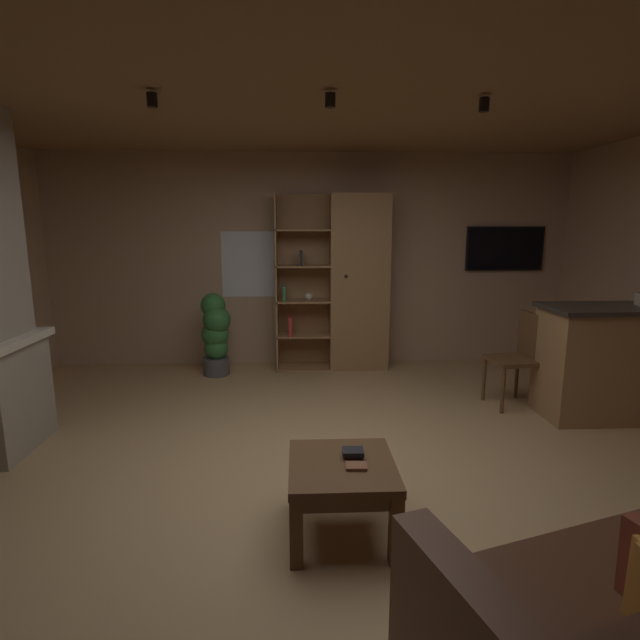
% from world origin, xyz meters
% --- Properties ---
extents(floor, '(6.48, 5.94, 0.02)m').
position_xyz_m(floor, '(0.00, 0.00, -0.01)').
color(floor, tan).
rests_on(floor, ground).
extents(wall_back, '(6.60, 0.06, 2.62)m').
position_xyz_m(wall_back, '(0.00, 3.00, 1.31)').
color(wall_back, tan).
rests_on(wall_back, ground).
extents(ceiling, '(6.48, 5.94, 0.02)m').
position_xyz_m(ceiling, '(0.00, 0.00, 2.63)').
color(ceiling, '#8E6B47').
extents(window_pane_back, '(0.66, 0.01, 0.81)m').
position_xyz_m(window_pane_back, '(-0.78, 2.96, 1.27)').
color(window_pane_back, white).
extents(bookshelf_cabinet, '(1.36, 0.41, 2.12)m').
position_xyz_m(bookshelf_cabinet, '(0.49, 2.73, 1.05)').
color(bookshelf_cabinet, '#997047').
rests_on(bookshelf_cabinet, ground).
extents(kitchen_bar_counter, '(1.45, 0.64, 1.04)m').
position_xyz_m(kitchen_bar_counter, '(2.79, 1.00, 0.52)').
color(kitchen_bar_counter, '#997047').
rests_on(kitchen_bar_counter, ground).
extents(coffee_table, '(0.60, 0.63, 0.43)m').
position_xyz_m(coffee_table, '(0.08, -0.66, 0.35)').
color(coffee_table, brown).
rests_on(coffee_table, ground).
extents(table_book_0, '(0.12, 0.10, 0.02)m').
position_xyz_m(table_book_0, '(0.15, -0.72, 0.44)').
color(table_book_0, brown).
rests_on(table_book_0, coffee_table).
extents(table_book_1, '(0.12, 0.10, 0.03)m').
position_xyz_m(table_book_1, '(0.15, -0.59, 0.47)').
color(table_book_1, black).
rests_on(table_book_1, coffee_table).
extents(dining_chair, '(0.47, 0.47, 0.92)m').
position_xyz_m(dining_chair, '(1.99, 1.32, 0.53)').
color(dining_chair, brown).
rests_on(dining_chair, ground).
extents(potted_floor_plant, '(0.35, 0.35, 0.98)m').
position_xyz_m(potted_floor_plant, '(-1.14, 2.48, 0.51)').
color(potted_floor_plant, '#4C4C51').
rests_on(potted_floor_plant, ground).
extents(wall_mounted_tv, '(0.98, 0.06, 0.55)m').
position_xyz_m(wall_mounted_tv, '(2.45, 2.94, 1.46)').
color(wall_mounted_tv, black).
extents(track_light_spot_1, '(0.07, 0.07, 0.09)m').
position_xyz_m(track_light_spot_1, '(-1.11, 0.27, 2.55)').
color(track_light_spot_1, black).
extents(track_light_spot_2, '(0.07, 0.07, 0.09)m').
position_xyz_m(track_light_spot_2, '(0.06, 0.22, 2.55)').
color(track_light_spot_2, black).
extents(track_light_spot_3, '(0.07, 0.07, 0.09)m').
position_xyz_m(track_light_spot_3, '(1.11, 0.29, 2.55)').
color(track_light_spot_3, black).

